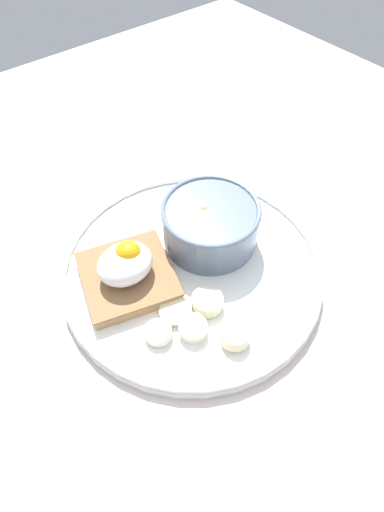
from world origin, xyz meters
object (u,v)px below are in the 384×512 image
banana_slice_front (235,337)px  banana_slice_inner (175,311)px  banana_slice_back (207,302)px  poached_egg (126,262)px  oatmeal_bowl (210,223)px  banana_slice_left (193,328)px  banana_slice_right (158,333)px  toast_slice (128,276)px

banana_slice_front → banana_slice_inner: bearing=113.8°
banana_slice_front → banana_slice_back: (0.47, 4.91, -0.02)cm
poached_egg → banana_slice_front: bearing=-72.1°
banana_slice_back → banana_slice_front: bearing=-95.5°
oatmeal_bowl → banana_slice_left: oatmeal_bowl is taller
banana_slice_front → banana_slice_back: bearing=84.5°
oatmeal_bowl → banana_slice_right: size_ratio=2.96×
poached_egg → banana_slice_inner: 7.58cm
oatmeal_bowl → toast_slice: 11.53cm
oatmeal_bowl → banana_slice_right: 14.53cm
poached_egg → oatmeal_bowl: bearing=-5.7°
banana_slice_back → toast_slice: bearing=120.6°
banana_slice_left → banana_slice_right: banana_slice_left is taller
toast_slice → poached_egg: bearing=20.9°
banana_slice_left → banana_slice_inner: bearing=92.3°
banana_slice_front → banana_slice_right: 7.87cm
oatmeal_bowl → banana_slice_back: size_ratio=2.38×
toast_slice → banana_slice_left: bearing=-80.1°
banana_slice_right → banana_slice_front: bearing=-43.0°
toast_slice → banana_slice_inner: toast_slice is taller
banana_slice_back → banana_slice_inner: bearing=156.3°
poached_egg → banana_slice_left: 10.20cm
banana_slice_front → banana_slice_right: size_ratio=1.09×
poached_egg → banana_slice_inner: (1.45, -6.82, -2.98)cm
poached_egg → banana_slice_front: (4.24, -13.16, -2.66)cm
poached_egg → banana_slice_back: bearing=-60.2°
toast_slice → banana_slice_inner: size_ratio=2.62×
banana_slice_front → banana_slice_back: banana_slice_front is taller
banana_slice_front → banana_slice_inner: size_ratio=0.90×
banana_slice_left → banana_slice_front: bearing=-52.2°
oatmeal_bowl → toast_slice: oatmeal_bowl is taller
banana_slice_back → banana_slice_inner: 3.58cm
banana_slice_inner → poached_egg: bearing=102.0°
oatmeal_bowl → banana_slice_inner: 11.53cm
banana_slice_left → banana_slice_back: 3.47cm
banana_slice_inner → banana_slice_back: bearing=-23.7°
poached_egg → banana_slice_right: poached_egg is taller
banana_slice_front → banana_slice_left: bearing=127.8°
banana_slice_left → banana_slice_right: size_ratio=1.02×
oatmeal_bowl → banana_slice_left: 13.08cm
toast_slice → banana_slice_back: (4.84, -8.20, -0.14)cm
oatmeal_bowl → banana_slice_inner: (-9.74, -5.70, -2.40)cm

